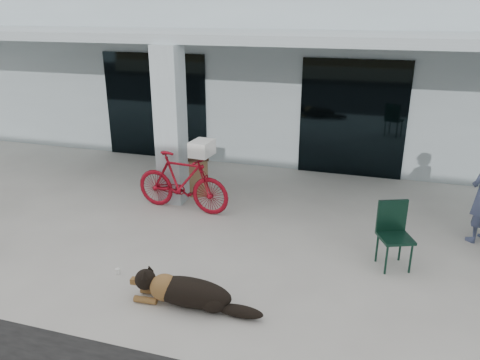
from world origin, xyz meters
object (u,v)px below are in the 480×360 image
(dog, at_px, (189,291))
(bicycle, at_px, (182,182))
(cafe_chair_far_a, at_px, (395,237))
(trash_receptacle, at_px, (196,173))

(dog, bearing_deg, bicycle, 111.42)
(bicycle, xyz_separation_m, cafe_chair_far_a, (3.95, -1.06, -0.07))
(bicycle, relative_size, cafe_chair_far_a, 1.90)
(bicycle, height_order, cafe_chair_far_a, bicycle)
(trash_receptacle, bearing_deg, bicycle, -85.50)
(bicycle, height_order, dog, bicycle)
(dog, height_order, trash_receptacle, trash_receptacle)
(dog, xyz_separation_m, cafe_chair_far_a, (2.59, 1.84, 0.29))
(bicycle, height_order, trash_receptacle, bicycle)
(bicycle, relative_size, dog, 1.42)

